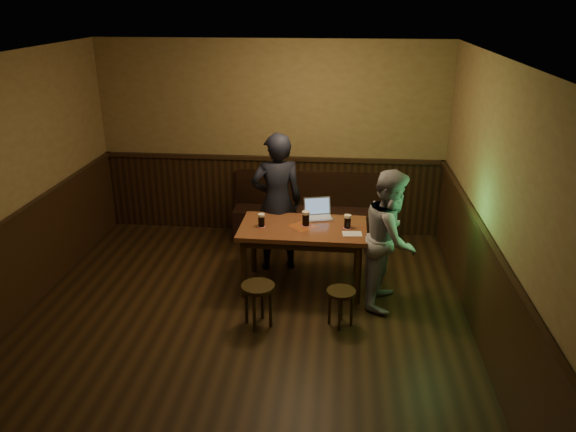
{
  "coord_description": "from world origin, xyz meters",
  "views": [
    {
      "loc": [
        0.99,
        -4.88,
        3.34
      ],
      "look_at": [
        0.42,
        1.12,
        0.96
      ],
      "focal_mm": 35.0,
      "sensor_mm": 36.0,
      "label": 1
    }
  ],
  "objects_px": {
    "pub_table": "(303,235)",
    "stool_right": "(341,297)",
    "person_grey": "(390,239)",
    "bench": "(310,217)",
    "pint_mid": "(306,218)",
    "person_suit": "(277,202)",
    "pint_left": "(261,220)",
    "pint_right": "(348,221)",
    "stool_left": "(258,293)",
    "laptop": "(318,213)"
  },
  "relations": [
    {
      "from": "stool_right",
      "to": "person_grey",
      "type": "xyz_separation_m",
      "value": [
        0.53,
        0.56,
        0.46
      ]
    },
    {
      "from": "bench",
      "to": "laptop",
      "type": "height_order",
      "value": "laptop"
    },
    {
      "from": "stool_right",
      "to": "pint_right",
      "type": "height_order",
      "value": "pint_right"
    },
    {
      "from": "pint_right",
      "to": "person_grey",
      "type": "distance_m",
      "value": 0.55
    },
    {
      "from": "stool_right",
      "to": "person_grey",
      "type": "distance_m",
      "value": 0.9
    },
    {
      "from": "bench",
      "to": "stool_left",
      "type": "distance_m",
      "value": 2.47
    },
    {
      "from": "stool_left",
      "to": "laptop",
      "type": "height_order",
      "value": "laptop"
    },
    {
      "from": "pint_left",
      "to": "stool_left",
      "type": "bearing_deg",
      "value": -85.0
    },
    {
      "from": "bench",
      "to": "person_grey",
      "type": "bearing_deg",
      "value": -60.86
    },
    {
      "from": "bench",
      "to": "pint_right",
      "type": "distance_m",
      "value": 1.71
    },
    {
      "from": "laptop",
      "to": "bench",
      "type": "bearing_deg",
      "value": 83.74
    },
    {
      "from": "person_suit",
      "to": "pint_mid",
      "type": "bearing_deg",
      "value": 114.83
    },
    {
      "from": "stool_right",
      "to": "pint_mid",
      "type": "height_order",
      "value": "pint_mid"
    },
    {
      "from": "stool_left",
      "to": "pint_left",
      "type": "height_order",
      "value": "pint_left"
    },
    {
      "from": "bench",
      "to": "person_grey",
      "type": "xyz_separation_m",
      "value": [
        1.0,
        -1.79,
        0.49
      ]
    },
    {
      "from": "pint_mid",
      "to": "person_grey",
      "type": "height_order",
      "value": "person_grey"
    },
    {
      "from": "bench",
      "to": "laptop",
      "type": "distance_m",
      "value": 1.34
    },
    {
      "from": "bench",
      "to": "pint_left",
      "type": "distance_m",
      "value": 1.75
    },
    {
      "from": "bench",
      "to": "person_suit",
      "type": "bearing_deg",
      "value": -109.87
    },
    {
      "from": "bench",
      "to": "pint_mid",
      "type": "xyz_separation_m",
      "value": [
        0.03,
        -1.5,
        0.58
      ]
    },
    {
      "from": "stool_right",
      "to": "person_suit",
      "type": "xyz_separation_m",
      "value": [
        -0.84,
        1.34,
        0.56
      ]
    },
    {
      "from": "stool_right",
      "to": "pint_left",
      "type": "distance_m",
      "value": 1.34
    },
    {
      "from": "laptop",
      "to": "pint_mid",
      "type": "bearing_deg",
      "value": -129.3
    },
    {
      "from": "pint_left",
      "to": "pint_right",
      "type": "xyz_separation_m",
      "value": [
        1.01,
        0.05,
        0.0
      ]
    },
    {
      "from": "pub_table",
      "to": "person_grey",
      "type": "height_order",
      "value": "person_grey"
    },
    {
      "from": "laptop",
      "to": "person_grey",
      "type": "xyz_separation_m",
      "value": [
        0.84,
        -0.58,
        -0.06
      ]
    },
    {
      "from": "pub_table",
      "to": "stool_right",
      "type": "bearing_deg",
      "value": -59.64
    },
    {
      "from": "bench",
      "to": "person_suit",
      "type": "relative_size",
      "value": 1.22
    },
    {
      "from": "bench",
      "to": "stool_left",
      "type": "relative_size",
      "value": 4.53
    },
    {
      "from": "person_grey",
      "to": "stool_right",
      "type": "bearing_deg",
      "value": 148.8
    },
    {
      "from": "pint_mid",
      "to": "person_suit",
      "type": "bearing_deg",
      "value": 129.73
    },
    {
      "from": "person_grey",
      "to": "person_suit",
      "type": "bearing_deg",
      "value": 72.82
    },
    {
      "from": "pub_table",
      "to": "person_suit",
      "type": "xyz_separation_m",
      "value": [
        -0.37,
        0.51,
        0.21
      ]
    },
    {
      "from": "bench",
      "to": "person_grey",
      "type": "height_order",
      "value": "person_grey"
    },
    {
      "from": "pint_right",
      "to": "laptop",
      "type": "height_order",
      "value": "laptop"
    },
    {
      "from": "stool_left",
      "to": "person_suit",
      "type": "relative_size",
      "value": 0.27
    },
    {
      "from": "stool_right",
      "to": "person_grey",
      "type": "height_order",
      "value": "person_grey"
    },
    {
      "from": "pub_table",
      "to": "person_suit",
      "type": "relative_size",
      "value": 0.83
    },
    {
      "from": "pint_mid",
      "to": "person_grey",
      "type": "distance_m",
      "value": 1.02
    },
    {
      "from": "pub_table",
      "to": "person_suit",
      "type": "bearing_deg",
      "value": 126.68
    },
    {
      "from": "bench",
      "to": "person_suit",
      "type": "height_order",
      "value": "person_suit"
    },
    {
      "from": "pint_left",
      "to": "laptop",
      "type": "bearing_deg",
      "value": 29.35
    },
    {
      "from": "pint_right",
      "to": "laptop",
      "type": "xyz_separation_m",
      "value": [
        -0.36,
        0.31,
        -0.02
      ]
    },
    {
      "from": "pint_right",
      "to": "pint_left",
      "type": "bearing_deg",
      "value": -177.12
    },
    {
      "from": "stool_right",
      "to": "laptop",
      "type": "height_order",
      "value": "laptop"
    },
    {
      "from": "pub_table",
      "to": "person_grey",
      "type": "relative_size",
      "value": 0.94
    },
    {
      "from": "pint_right",
      "to": "person_grey",
      "type": "relative_size",
      "value": 0.1
    },
    {
      "from": "person_suit",
      "to": "pint_left",
      "type": "bearing_deg",
      "value": 63.16
    },
    {
      "from": "pint_mid",
      "to": "person_suit",
      "type": "height_order",
      "value": "person_suit"
    },
    {
      "from": "stool_left",
      "to": "pint_right",
      "type": "xyz_separation_m",
      "value": [
        0.93,
        0.91,
        0.49
      ]
    }
  ]
}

